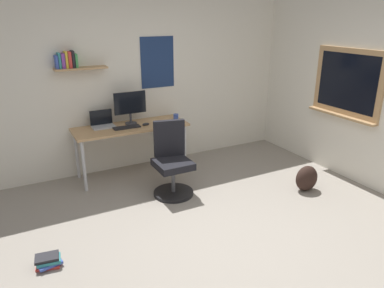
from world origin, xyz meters
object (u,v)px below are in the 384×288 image
object	(u,v)px
desk	(131,131)
monitor_primary	(130,105)
coffee_mug	(176,117)
office_chair	(172,164)
book_stack_on_floor	(48,261)
keyboard	(127,127)
computer_mouse	(146,124)
backpack	(307,178)
laptop	(103,123)

from	to	relation	value
desk	monitor_primary	size ratio (longest dim) A/B	3.43
coffee_mug	monitor_primary	bearing A→B (deg)	169.91
office_chair	book_stack_on_floor	bearing A→B (deg)	-153.57
desk	keyboard	world-z (taller)	keyboard
computer_mouse	desk	bearing A→B (deg)	159.98
computer_mouse	office_chair	bearing A→B (deg)	-85.11
computer_mouse	backpack	world-z (taller)	computer_mouse
desk	laptop	bearing A→B (deg)	158.39
keyboard	backpack	xyz separation A→B (m)	(1.94, -1.51, -0.57)
laptop	monitor_primary	world-z (taller)	monitor_primary
desk	laptop	size ratio (longest dim) A/B	5.13
computer_mouse	coffee_mug	distance (m)	0.50
keyboard	computer_mouse	distance (m)	0.28
desk	backpack	world-z (taller)	desk
office_chair	coffee_mug	distance (m)	0.97
desk	laptop	xyz separation A→B (m)	(-0.36, 0.14, 0.13)
monitor_primary	computer_mouse	distance (m)	0.34
desk	book_stack_on_floor	distance (m)	2.23
coffee_mug	book_stack_on_floor	size ratio (longest dim) A/B	0.37
coffee_mug	book_stack_on_floor	distance (m)	2.73
monitor_primary	backpack	size ratio (longest dim) A/B	1.34
keyboard	coffee_mug	xyz separation A→B (m)	(0.78, 0.05, 0.04)
keyboard	computer_mouse	xyz separation A→B (m)	(0.28, 0.00, 0.01)
office_chair	computer_mouse	xyz separation A→B (m)	(-0.06, 0.73, 0.35)
coffee_mug	backpack	bearing A→B (deg)	-53.14
computer_mouse	coffee_mug	world-z (taller)	coffee_mug
office_chair	monitor_primary	world-z (taller)	monitor_primary
desk	coffee_mug	xyz separation A→B (m)	(0.70, -0.02, 0.12)
desk	backpack	xyz separation A→B (m)	(1.86, -1.58, -0.49)
coffee_mug	office_chair	bearing A→B (deg)	-118.99
computer_mouse	backpack	distance (m)	2.32
keyboard	book_stack_on_floor	world-z (taller)	keyboard
monitor_primary	book_stack_on_floor	bearing A→B (deg)	-129.76
computer_mouse	laptop	bearing A→B (deg)	158.96
desk	backpack	bearing A→B (deg)	-40.30
monitor_primary	keyboard	size ratio (longest dim) A/B	1.25
coffee_mug	book_stack_on_floor	world-z (taller)	coffee_mug
desk	book_stack_on_floor	world-z (taller)	desk
book_stack_on_floor	computer_mouse	bearing A→B (deg)	44.30
office_chair	keyboard	distance (m)	0.88
office_chair	backpack	bearing A→B (deg)	-25.87
keyboard	book_stack_on_floor	bearing A→B (deg)	-130.18
monitor_primary	backpack	bearing A→B (deg)	-42.55
office_chair	backpack	distance (m)	1.79
laptop	keyboard	xyz separation A→B (m)	(0.28, -0.21, -0.04)
computer_mouse	book_stack_on_floor	world-z (taller)	computer_mouse
laptop	desk	bearing A→B (deg)	-21.61
computer_mouse	coffee_mug	xyz separation A→B (m)	(0.50, 0.05, 0.03)
keyboard	laptop	bearing A→B (deg)	142.35
laptop	book_stack_on_floor	world-z (taller)	laptop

